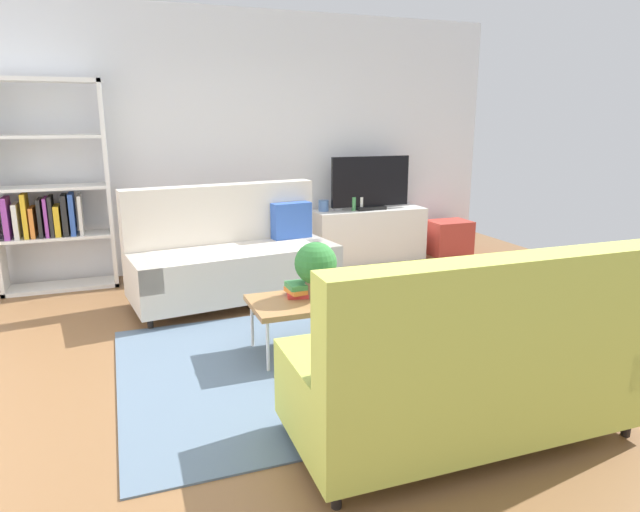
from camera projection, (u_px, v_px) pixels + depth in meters
ground_plane at (321, 353)px, 4.21m from camera, size 7.68×7.68×0.00m
wall_far at (237, 143)px, 6.40m from camera, size 6.40×0.12×2.90m
area_rug at (327, 360)px, 4.06m from camera, size 2.90×2.20×0.01m
couch_beige at (233, 256)px, 5.32m from camera, size 1.99×1.08×1.10m
couch_green at (468, 366)px, 2.96m from camera, size 1.91×0.86×1.10m
coffee_table at (324, 301)px, 4.17m from camera, size 1.10×0.56×0.42m
tv_console at (369, 235)px, 6.89m from camera, size 1.40×0.44×0.64m
tv at (370, 184)px, 6.72m from camera, size 1.00×0.20×0.64m
bookshelf at (50, 196)px, 5.56m from camera, size 1.10×0.36×2.10m
storage_trunk at (449, 238)px, 7.19m from camera, size 0.52×0.40×0.44m
potted_plant at (316, 266)px, 4.12m from camera, size 0.32×0.32×0.42m
table_book_0 at (303, 294)px, 4.20m from camera, size 0.28×0.23×0.03m
table_book_1 at (303, 289)px, 4.19m from camera, size 0.26×0.21×0.03m
table_book_2 at (303, 285)px, 4.18m from camera, size 0.24×0.18×0.04m
vase_0 at (324, 206)px, 6.65m from camera, size 0.12×0.12×0.13m
vase_1 at (338, 202)px, 6.70m from camera, size 0.11×0.11×0.20m
bottle_0 at (354, 204)px, 6.68m from camera, size 0.05×0.05×0.16m
bottle_1 at (361, 204)px, 6.71m from camera, size 0.04×0.04×0.16m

